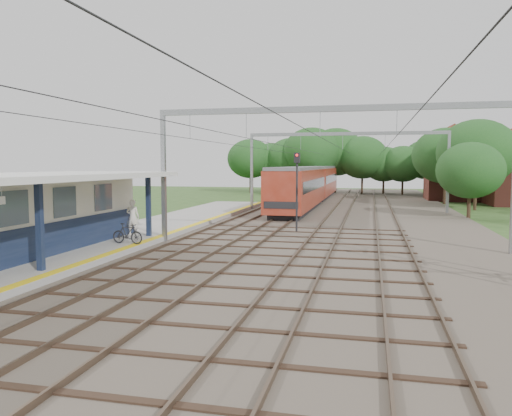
% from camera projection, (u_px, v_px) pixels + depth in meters
% --- Properties ---
extents(ground, '(160.00, 160.00, 0.00)m').
position_uv_depth(ground, '(102.00, 355.00, 10.91)').
color(ground, '#2D4C1E').
rests_on(ground, ground).
extents(ballast_bed, '(18.00, 90.00, 0.10)m').
position_uv_depth(ballast_bed, '(348.00, 217.00, 39.13)').
color(ballast_bed, '#473D33').
rests_on(ballast_bed, ground).
extents(platform, '(5.00, 52.00, 0.35)m').
position_uv_depth(platform, '(113.00, 241.00, 26.16)').
color(platform, gray).
rests_on(platform, ground).
extents(yellow_stripe, '(0.45, 52.00, 0.01)m').
position_uv_depth(yellow_stripe, '(152.00, 239.00, 25.64)').
color(yellow_stripe, yellow).
rests_on(yellow_stripe, platform).
extents(rail_tracks, '(11.80, 88.00, 0.15)m').
position_uv_depth(rail_tracks, '(317.00, 215.00, 39.68)').
color(rail_tracks, brown).
rests_on(rail_tracks, ballast_bed).
extents(catenary_system, '(17.22, 88.00, 7.00)m').
position_uv_depth(catenary_system, '(338.00, 145.00, 34.21)').
color(catenary_system, gray).
rests_on(catenary_system, ground).
extents(tree_band, '(31.72, 30.88, 8.82)m').
position_uv_depth(tree_band, '(357.00, 159.00, 65.08)').
color(tree_band, '#382619').
rests_on(tree_band, ground).
extents(house_far, '(8.00, 6.12, 8.66)m').
position_uv_depth(house_far, '(463.00, 173.00, 57.53)').
color(house_far, brown).
rests_on(house_far, ground).
extents(person, '(0.76, 0.54, 1.95)m').
position_uv_depth(person, '(133.00, 217.00, 26.88)').
color(person, white).
rests_on(person, platform).
extents(bicycle, '(1.69, 0.65, 0.99)m').
position_uv_depth(bicycle, '(127.00, 234.00, 23.98)').
color(bicycle, black).
rests_on(bicycle, platform).
extents(train, '(2.94, 36.65, 3.87)m').
position_uv_depth(train, '(311.00, 184.00, 52.94)').
color(train, black).
rests_on(train, ballast_bed).
extents(signal_post, '(0.37, 0.31, 4.87)m').
position_uv_depth(signal_post, '(297.00, 181.00, 29.80)').
color(signal_post, black).
rests_on(signal_post, ground).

